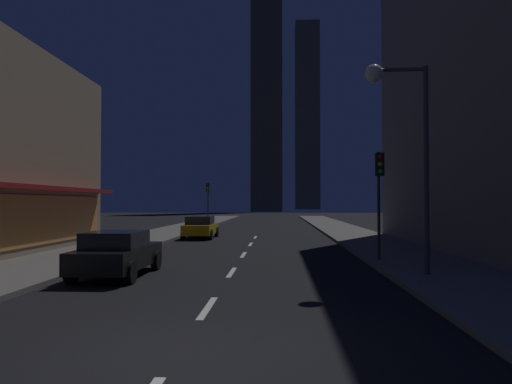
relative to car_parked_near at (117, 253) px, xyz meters
name	(u,v)px	position (x,y,z in m)	size (l,w,h in m)	color
ground_plane	(260,231)	(3.60, 24.55, -0.79)	(78.00, 136.00, 0.10)	black
sidewalk_right	(343,230)	(10.60, 24.55, -0.67)	(4.00, 76.00, 0.15)	#605E59
sidewalk_left	(179,229)	(-3.40, 24.55, -0.67)	(4.00, 76.00, 0.15)	#605E59
lane_marking_center	(238,262)	(3.60, 3.55, -0.73)	(0.16, 28.20, 0.01)	silver
skyscraper_distant_tall	(267,86)	(2.06, 104.68, 32.14)	(8.12, 5.54, 65.75)	#4A4637
skyscraper_distant_mid	(307,116)	(15.55, 151.29, 33.00)	(8.63, 8.47, 67.48)	brown
car_parked_near	(117,253)	(0.00, 0.00, 0.00)	(1.98, 4.24, 1.45)	black
car_parked_far	(200,227)	(0.00, 15.64, 0.00)	(1.98, 4.24, 1.45)	gold
fire_hydrant_far_left	(137,239)	(-2.30, 9.36, -0.29)	(0.42, 0.30, 0.65)	gold
traffic_light_near_right	(379,181)	(9.10, 3.43, 2.45)	(0.32, 0.48, 4.20)	#2D2D2D
traffic_light_far_left	(208,194)	(-1.90, 30.89, 2.45)	(0.32, 0.48, 4.20)	#2D2D2D
street_lamp_right	(399,117)	(8.98, -0.02, 4.33)	(1.96, 0.56, 6.58)	#38383D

